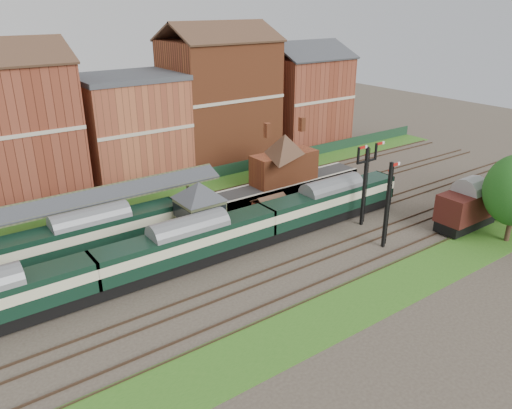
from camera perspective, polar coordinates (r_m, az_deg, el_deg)
ground at (r=45.21m, az=-0.88°, el=-4.95°), size 160.00×160.00×0.00m
grass_back at (r=57.90m, az=-10.05°, el=1.02°), size 90.00×4.50×0.06m
grass_front at (r=37.38m, az=10.02°, el=-11.66°), size 90.00×5.00×0.06m
fence at (r=59.35m, az=-10.97°, el=2.23°), size 90.00×0.12×1.50m
platform at (r=50.54m, az=-11.96°, el=-1.78°), size 55.00×3.40×1.00m
signal_box at (r=44.91m, az=-6.43°, el=-0.80°), size 5.40×5.40×6.00m
brick_hut at (r=49.76m, az=1.66°, el=-0.79°), size 3.20×2.64×2.94m
station_building at (r=57.72m, az=3.27°, el=5.39°), size 8.10×8.10×5.90m
canopy at (r=47.17m, az=-18.96°, el=1.06°), size 26.00×3.89×4.08m
semaphore_bracket at (r=49.16m, az=12.36°, el=2.68°), size 3.60×0.25×8.18m
semaphore_siding at (r=45.18m, az=14.79°, el=0.04°), size 1.23×0.25×8.00m
town_backdrop at (r=63.76m, az=-14.30°, el=9.20°), size 69.00×10.00×16.00m
dmu_train at (r=41.48m, az=-7.60°, el=-4.44°), size 48.04×2.53×3.69m
platform_railcar at (r=45.00m, az=-18.19°, el=-3.23°), size 15.89×2.51×3.66m
goods_van_a at (r=52.25m, az=23.01°, el=-0.21°), size 6.64×2.88×4.03m
goods_van_b at (r=57.98m, az=26.50°, el=0.98°), size 5.59×2.42×3.39m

